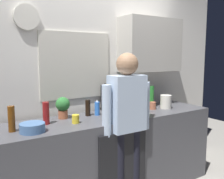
% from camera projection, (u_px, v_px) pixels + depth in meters
% --- Properties ---
extents(kitchen_counter, '(2.56, 0.64, 0.91)m').
position_uv_depth(kitchen_counter, '(111.00, 155.00, 2.85)').
color(kitchen_counter, '#4C4C51').
rests_on(kitchen_counter, ground_plane).
extents(dishwasher_panel, '(0.56, 0.02, 0.82)m').
position_uv_depth(dishwasher_panel, '(123.00, 171.00, 2.54)').
color(dishwasher_panel, black).
rests_on(dishwasher_panel, ground_plane).
extents(back_wall_assembly, '(4.16, 0.42, 2.60)m').
position_uv_depth(back_wall_assembly, '(100.00, 73.00, 3.11)').
color(back_wall_assembly, white).
rests_on(back_wall_assembly, ground_plane).
extents(coffee_maker, '(0.20, 0.20, 0.33)m').
position_uv_depth(coffee_maker, '(110.00, 98.00, 3.06)').
color(coffee_maker, black).
rests_on(coffee_maker, kitchen_counter).
extents(bottle_green_wine, '(0.07, 0.07, 0.30)m').
position_uv_depth(bottle_green_wine, '(126.00, 100.00, 2.91)').
color(bottle_green_wine, '#195923').
rests_on(bottle_green_wine, kitchen_counter).
extents(bottle_amber_beer, '(0.06, 0.06, 0.23)m').
position_uv_depth(bottle_amber_beer, '(11.00, 119.00, 2.19)').
color(bottle_amber_beer, brown).
rests_on(bottle_amber_beer, kitchen_counter).
extents(bottle_red_vinegar, '(0.06, 0.06, 0.22)m').
position_uv_depth(bottle_red_vinegar, '(46.00, 113.00, 2.43)').
color(bottle_red_vinegar, maroon).
rests_on(bottle_red_vinegar, kitchen_counter).
extents(bottle_dark_sauce, '(0.06, 0.06, 0.18)m').
position_uv_depth(bottle_dark_sauce, '(88.00, 108.00, 2.78)').
color(bottle_dark_sauce, black).
rests_on(bottle_dark_sauce, kitchen_counter).
extents(bottle_clear_soda, '(0.09, 0.09, 0.28)m').
position_uv_depth(bottle_clear_soda, '(150.00, 97.00, 3.22)').
color(bottle_clear_soda, '#2D8C33').
rests_on(bottle_clear_soda, kitchen_counter).
extents(cup_terracotta_mug, '(0.08, 0.08, 0.09)m').
position_uv_depth(cup_terracotta_mug, '(153.00, 106.00, 3.12)').
color(cup_terracotta_mug, '#B26647').
rests_on(cup_terracotta_mug, kitchen_counter).
extents(cup_yellow_cup, '(0.07, 0.07, 0.08)m').
position_uv_depth(cup_yellow_cup, '(76.00, 119.00, 2.48)').
color(cup_yellow_cup, yellow).
rests_on(cup_yellow_cup, kitchen_counter).
extents(mixing_bowl, '(0.22, 0.22, 0.08)m').
position_uv_depth(mixing_bowl, '(32.00, 128.00, 2.19)').
color(mixing_bowl, '#4C72A5').
rests_on(mixing_bowl, kitchen_counter).
extents(potted_plant, '(0.15, 0.15, 0.23)m').
position_uv_depth(potted_plant, '(63.00, 106.00, 2.65)').
color(potted_plant, '#9E5638').
rests_on(potted_plant, kitchen_counter).
extents(dish_soap, '(0.06, 0.06, 0.18)m').
position_uv_depth(dish_soap, '(97.00, 108.00, 2.81)').
color(dish_soap, blue).
rests_on(dish_soap, kitchen_counter).
extents(storage_canister, '(0.14, 0.14, 0.17)m').
position_uv_depth(storage_canister, '(166.00, 102.00, 3.17)').
color(storage_canister, silver).
rests_on(storage_canister, kitchen_counter).
extents(person_at_sink, '(0.57, 0.22, 1.60)m').
position_uv_depth(person_at_sink, '(127.00, 118.00, 2.53)').
color(person_at_sink, black).
rests_on(person_at_sink, ground_plane).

